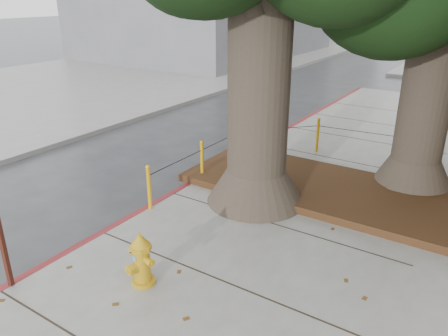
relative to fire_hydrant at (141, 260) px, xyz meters
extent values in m
plane|color=#28282B|center=(0.32, 0.70, -0.57)|extent=(140.00, 140.00, 0.00)
cube|color=slate|center=(-13.68, 10.70, -0.49)|extent=(14.00, 60.00, 0.15)
cube|color=maroon|center=(-1.68, 3.20, -0.49)|extent=(0.14, 26.00, 0.16)
cube|color=black|center=(1.22, 4.60, -0.34)|extent=(6.40, 2.60, 0.16)
cone|color=#4C3F33|center=(0.02, 3.40, -0.07)|extent=(2.04, 2.04, 0.70)
cylinder|color=#4C3F33|center=(0.02, 3.40, 1.96)|extent=(1.20, 1.20, 4.22)
cone|color=#4C3F33|center=(2.62, 5.90, -0.07)|extent=(1.77, 1.77, 0.70)
cylinder|color=#4C3F33|center=(2.62, 5.90, 1.75)|extent=(1.04, 1.04, 3.84)
cylinder|color=orange|center=(-1.58, 1.90, 0.03)|extent=(0.08, 0.08, 0.90)
sphere|color=orange|center=(-1.58, 1.90, 0.48)|extent=(0.09, 0.09, 0.09)
cylinder|color=orange|center=(-1.58, 3.70, 0.03)|extent=(0.08, 0.08, 0.90)
sphere|color=orange|center=(-1.58, 3.70, 0.48)|extent=(0.09, 0.09, 0.09)
cylinder|color=orange|center=(-1.58, 5.50, 0.03)|extent=(0.08, 0.08, 0.90)
sphere|color=orange|center=(-1.58, 5.50, 0.48)|extent=(0.09, 0.09, 0.09)
cylinder|color=orange|center=(-0.08, 7.00, 0.03)|extent=(0.08, 0.08, 0.90)
sphere|color=orange|center=(-0.08, 7.00, 0.48)|extent=(0.09, 0.09, 0.09)
cylinder|color=orange|center=(2.12, 7.20, 0.03)|extent=(0.08, 0.08, 0.90)
sphere|color=orange|center=(2.12, 7.20, 0.48)|extent=(0.09, 0.09, 0.09)
cylinder|color=black|center=(-1.58, 2.80, 0.30)|extent=(0.02, 1.80, 0.02)
cylinder|color=black|center=(-1.58, 4.60, 0.30)|extent=(0.02, 1.80, 0.02)
cylinder|color=black|center=(-0.83, 6.25, 0.30)|extent=(1.51, 1.51, 0.02)
cylinder|color=black|center=(1.02, 7.10, 0.30)|extent=(2.20, 0.22, 0.02)
cylinder|color=gold|center=(0.00, 0.01, -0.38)|extent=(0.42, 0.42, 0.07)
cylinder|color=gold|center=(0.00, 0.01, -0.08)|extent=(0.29, 0.29, 0.56)
cylinder|color=gold|center=(0.00, 0.01, 0.21)|extent=(0.38, 0.38, 0.08)
cone|color=gold|center=(0.00, 0.01, 0.31)|extent=(0.36, 0.36, 0.16)
cylinder|color=gold|center=(0.00, 0.01, 0.41)|extent=(0.07, 0.07, 0.06)
cylinder|color=gold|center=(-0.14, 0.04, 0.05)|extent=(0.17, 0.13, 0.10)
cylinder|color=gold|center=(0.14, -0.02, 0.05)|extent=(0.17, 0.13, 0.10)
cylinder|color=gold|center=(-0.03, -0.12, -0.08)|extent=(0.17, 0.18, 0.14)
cube|color=#5999D8|center=(-0.02, -0.12, 0.07)|extent=(0.08, 0.02, 0.08)
imported|color=black|center=(-11.05, 19.96, 0.03)|extent=(2.03, 4.26, 1.20)
camera|label=1|loc=(4.01, -3.90, 3.67)|focal=35.00mm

